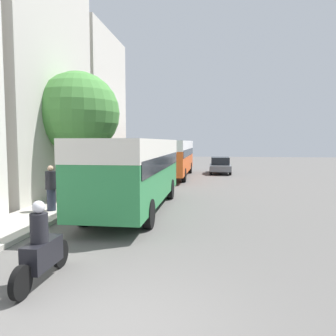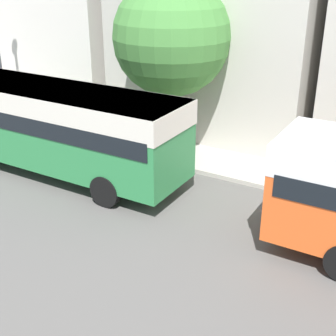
{
  "view_description": "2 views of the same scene",
  "coord_description": "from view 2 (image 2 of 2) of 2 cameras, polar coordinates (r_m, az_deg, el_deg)",
  "views": [
    {
      "loc": [
        1.55,
        -4.75,
        2.92
      ],
      "look_at": [
        -1.01,
        14.35,
        1.37
      ],
      "focal_mm": 35.0,
      "sensor_mm": 36.0,
      "label": 1
    },
    {
      "loc": [
        9.3,
        19.71,
        6.86
      ],
      "look_at": [
        -0.97,
        13.65,
        1.52
      ],
      "focal_mm": 50.0,
      "sensor_mm": 36.0,
      "label": 2
    }
  ],
  "objects": [
    {
      "name": "bus_lead",
      "position": [
        16.22,
        -13.64,
        5.83
      ],
      "size": [
        2.56,
        9.43,
        3.02
      ],
      "color": "#2D8447",
      "rests_on": "ground_plane"
    },
    {
      "name": "pedestrian_near_curb",
      "position": [
        19.54,
        -9.76,
        6.53
      ],
      "size": [
        0.43,
        0.43,
        1.83
      ],
      "color": "#232838",
      "rests_on": "sidewalk"
    },
    {
      "name": "street_tree",
      "position": [
        16.96,
        0.44,
        15.62
      ],
      "size": [
        4.16,
        4.16,
        6.31
      ],
      "color": "brown",
      "rests_on": "sidewalk"
    }
  ]
}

